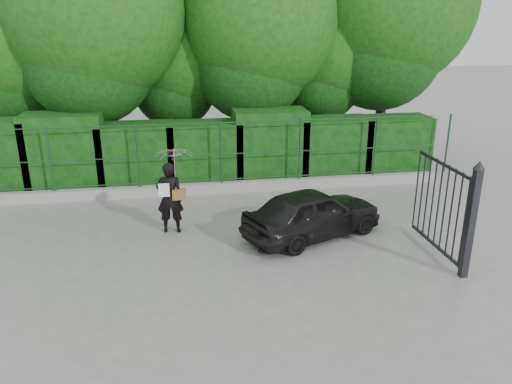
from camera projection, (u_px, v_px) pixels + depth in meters
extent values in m
plane|color=gray|center=(224.00, 265.00, 10.24)|extent=(80.00, 80.00, 0.00)
cube|color=#9E9E99|center=(208.00, 188.00, 14.38)|extent=(14.00, 0.25, 0.30)
cylinder|color=#193E22|center=(50.00, 160.00, 13.39)|extent=(0.06, 0.06, 1.80)
cylinder|color=#193E22|center=(138.00, 156.00, 13.74)|extent=(0.06, 0.06, 1.80)
cylinder|color=#193E22|center=(221.00, 152.00, 14.09)|extent=(0.06, 0.06, 1.80)
cylinder|color=#193E22|center=(300.00, 149.00, 14.43)|extent=(0.06, 0.06, 1.80)
cylinder|color=#193E22|center=(375.00, 146.00, 14.78)|extent=(0.06, 0.06, 1.80)
cylinder|color=#193E22|center=(447.00, 143.00, 15.13)|extent=(0.06, 0.06, 1.80)
cylinder|color=#193E22|center=(208.00, 180.00, 14.29)|extent=(13.60, 0.03, 0.03)
cylinder|color=#193E22|center=(207.00, 155.00, 14.04)|extent=(13.60, 0.03, 0.03)
cylinder|color=#193E22|center=(206.00, 123.00, 13.74)|extent=(13.60, 0.03, 0.03)
cube|color=black|center=(66.00, 152.00, 14.38)|extent=(2.20, 1.20, 2.25)
cube|color=black|center=(137.00, 156.00, 14.74)|extent=(2.20, 1.20, 1.89)
cube|color=black|center=(205.00, 153.00, 15.04)|extent=(2.20, 1.20, 1.88)
cube|color=black|center=(270.00, 145.00, 15.29)|extent=(2.20, 1.20, 2.19)
cube|color=black|center=(332.00, 148.00, 15.65)|extent=(2.20, 1.20, 1.89)
cube|color=black|center=(392.00, 145.00, 15.95)|extent=(2.20, 1.20, 1.87)
cylinder|color=black|center=(30.00, 113.00, 16.23)|extent=(0.36, 0.36, 3.75)
sphere|color=#14470F|center=(19.00, 41.00, 15.48)|extent=(4.50, 4.50, 4.50)
cylinder|color=black|center=(105.00, 103.00, 15.74)|extent=(0.36, 0.36, 4.50)
sphere|color=#14470F|center=(96.00, 12.00, 14.84)|extent=(5.40, 5.40, 5.40)
cylinder|color=black|center=(184.00, 113.00, 17.53)|extent=(0.36, 0.36, 3.25)
sphere|color=#14470F|center=(182.00, 56.00, 16.89)|extent=(3.90, 3.90, 3.90)
cylinder|color=black|center=(259.00, 101.00, 16.81)|extent=(0.36, 0.36, 4.25)
sphere|color=#14470F|center=(259.00, 22.00, 15.97)|extent=(5.10, 5.10, 5.10)
cylinder|color=black|center=(324.00, 107.00, 17.97)|extent=(0.36, 0.36, 3.50)
sphere|color=#14470F|center=(327.00, 46.00, 17.27)|extent=(4.20, 4.20, 4.20)
cylinder|color=black|center=(383.00, 90.00, 17.69)|extent=(0.36, 0.36, 4.75)
sphere|color=#14470F|center=(390.00, 4.00, 16.74)|extent=(5.70, 5.70, 5.70)
cube|color=black|center=(470.00, 225.00, 9.45)|extent=(0.14, 0.14, 2.20)
cone|color=black|center=(479.00, 165.00, 9.06)|extent=(0.22, 0.22, 0.16)
cube|color=black|center=(434.00, 244.00, 10.84)|extent=(0.05, 2.00, 0.06)
cube|color=black|center=(445.00, 165.00, 10.24)|extent=(0.05, 2.00, 0.06)
cylinder|color=black|center=(464.00, 223.00, 9.65)|extent=(0.04, 0.04, 1.90)
cylinder|color=black|center=(457.00, 218.00, 9.88)|extent=(0.04, 0.04, 1.90)
cylinder|color=black|center=(451.00, 214.00, 10.12)|extent=(0.04, 0.04, 1.90)
cylinder|color=black|center=(444.00, 209.00, 10.35)|extent=(0.04, 0.04, 1.90)
cylinder|color=black|center=(438.00, 205.00, 10.58)|extent=(0.04, 0.04, 1.90)
cylinder|color=black|center=(432.00, 201.00, 10.82)|extent=(0.04, 0.04, 1.90)
cylinder|color=black|center=(427.00, 197.00, 11.05)|extent=(0.04, 0.04, 1.90)
cylinder|color=black|center=(422.00, 193.00, 11.28)|extent=(0.04, 0.04, 1.90)
cylinder|color=black|center=(417.00, 190.00, 11.51)|extent=(0.04, 0.04, 1.90)
imported|color=black|center=(170.00, 198.00, 11.59)|extent=(0.66, 0.47, 1.71)
imported|color=silver|center=(175.00, 166.00, 11.40)|extent=(0.89, 0.90, 0.81)
cube|color=brown|center=(179.00, 194.00, 11.51)|extent=(0.32, 0.15, 0.24)
cube|color=white|center=(164.00, 190.00, 11.38)|extent=(0.25, 0.02, 0.32)
imported|color=black|center=(313.00, 213.00, 11.44)|extent=(3.64, 2.58, 1.15)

